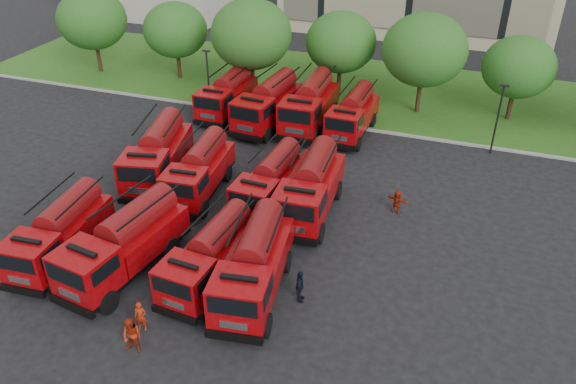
% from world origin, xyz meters
% --- Properties ---
extents(ground, '(140.00, 140.00, 0.00)m').
position_xyz_m(ground, '(0.00, 0.00, 0.00)').
color(ground, black).
rests_on(ground, ground).
extents(lawn, '(70.00, 16.00, 0.12)m').
position_xyz_m(lawn, '(0.00, 26.00, 0.06)').
color(lawn, '#215316').
rests_on(lawn, ground).
extents(curb, '(70.00, 0.30, 0.14)m').
position_xyz_m(curb, '(0.00, 17.90, 0.07)').
color(curb, gray).
rests_on(curb, ground).
extents(tree_0, '(6.30, 6.30, 7.70)m').
position_xyz_m(tree_0, '(-24.00, 22.00, 5.02)').
color(tree_0, '#382314').
rests_on(tree_0, ground).
extents(tree_1, '(5.71, 5.71, 6.98)m').
position_xyz_m(tree_1, '(-16.00, 23.00, 4.55)').
color(tree_1, '#382314').
rests_on(tree_1, ground).
extents(tree_2, '(6.72, 6.72, 8.22)m').
position_xyz_m(tree_2, '(-8.00, 21.50, 5.35)').
color(tree_2, '#382314').
rests_on(tree_2, ground).
extents(tree_3, '(5.88, 5.88, 7.19)m').
position_xyz_m(tree_3, '(-1.00, 24.00, 4.68)').
color(tree_3, '#382314').
rests_on(tree_3, ground).
extents(tree_4, '(6.55, 6.55, 8.01)m').
position_xyz_m(tree_4, '(6.00, 22.50, 5.22)').
color(tree_4, '#382314').
rests_on(tree_4, ground).
extents(tree_5, '(5.46, 5.46, 6.68)m').
position_xyz_m(tree_5, '(13.00, 23.50, 4.35)').
color(tree_5, '#382314').
rests_on(tree_5, ground).
extents(lamp_post_0, '(0.60, 0.25, 5.11)m').
position_xyz_m(lamp_post_0, '(-10.00, 17.20, 2.90)').
color(lamp_post_0, black).
rests_on(lamp_post_0, ground).
extents(lamp_post_1, '(0.60, 0.25, 5.11)m').
position_xyz_m(lamp_post_1, '(12.00, 17.20, 2.90)').
color(lamp_post_1, black).
rests_on(lamp_post_1, ground).
extents(fire_truck_0, '(3.00, 7.12, 3.16)m').
position_xyz_m(fire_truck_0, '(-8.73, -2.66, 1.59)').
color(fire_truck_0, black).
rests_on(fire_truck_0, ground).
extents(fire_truck_1, '(3.69, 7.89, 3.46)m').
position_xyz_m(fire_truck_1, '(-4.94, -2.51, 1.74)').
color(fire_truck_1, black).
rests_on(fire_truck_1, ground).
extents(fire_truck_2, '(2.89, 6.92, 3.08)m').
position_xyz_m(fire_truck_2, '(-0.56, -1.74, 1.55)').
color(fire_truck_2, black).
rests_on(fire_truck_2, ground).
extents(fire_truck_3, '(3.58, 7.68, 3.36)m').
position_xyz_m(fire_truck_3, '(1.78, -1.83, 1.69)').
color(fire_truck_3, black).
rests_on(fire_truck_3, ground).
extents(fire_truck_4, '(4.41, 8.22, 3.56)m').
position_xyz_m(fire_truck_4, '(-8.25, 6.28, 1.79)').
color(fire_truck_4, black).
rests_on(fire_truck_4, ground).
extents(fire_truck_5, '(3.12, 7.20, 3.18)m').
position_xyz_m(fire_truck_5, '(-4.92, 5.58, 1.60)').
color(fire_truck_5, black).
rests_on(fire_truck_5, ground).
extents(fire_truck_6, '(2.78, 6.95, 3.12)m').
position_xyz_m(fire_truck_6, '(-0.33, 5.84, 1.57)').
color(fire_truck_6, black).
rests_on(fire_truck_6, ground).
extents(fire_truck_7, '(3.13, 7.74, 3.46)m').
position_xyz_m(fire_truck_7, '(2.21, 5.77, 1.74)').
color(fire_truck_7, black).
rests_on(fire_truck_7, ground).
extents(fire_truck_8, '(2.69, 7.20, 3.27)m').
position_xyz_m(fire_truck_8, '(-8.44, 17.26, 1.65)').
color(fire_truck_8, black).
rests_on(fire_truck_8, ground).
extents(fire_truck_9, '(3.41, 8.02, 3.56)m').
position_xyz_m(fire_truck_9, '(-4.55, 16.35, 1.79)').
color(fire_truck_9, black).
rests_on(fire_truck_9, ground).
extents(fire_truck_10, '(3.10, 8.07, 3.64)m').
position_xyz_m(fire_truck_10, '(-1.47, 17.13, 1.83)').
color(fire_truck_10, black).
rests_on(fire_truck_10, ground).
extents(fire_truck_11, '(2.79, 7.13, 3.20)m').
position_xyz_m(fire_truck_11, '(1.96, 16.94, 1.61)').
color(fire_truck_11, black).
rests_on(fire_truck_11, ground).
extents(firefighter_0, '(0.65, 0.55, 1.53)m').
position_xyz_m(firefighter_0, '(-2.05, -5.85, 0.00)').
color(firefighter_0, '#98210B').
rests_on(firefighter_0, ground).
extents(firefighter_1, '(0.89, 0.50, 1.81)m').
position_xyz_m(firefighter_1, '(-1.68, -7.09, 0.00)').
color(firefighter_1, '#98210B').
rests_on(firefighter_1, ground).
extents(firefighter_2, '(0.67, 1.07, 1.75)m').
position_xyz_m(firefighter_2, '(4.05, -1.70, 0.00)').
color(firefighter_2, black).
rests_on(firefighter_2, ground).
extents(firefighter_3, '(1.20, 0.93, 1.65)m').
position_xyz_m(firefighter_3, '(2.73, -4.03, 0.00)').
color(firefighter_3, black).
rests_on(firefighter_3, ground).
extents(firefighter_4, '(1.00, 1.01, 1.75)m').
position_xyz_m(firefighter_4, '(-6.06, 3.88, 0.00)').
color(firefighter_4, black).
rests_on(firefighter_4, ground).
extents(firefighter_5, '(1.49, 0.94, 1.48)m').
position_xyz_m(firefighter_5, '(7.04, 7.47, 0.00)').
color(firefighter_5, '#98210B').
rests_on(firefighter_5, ground).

